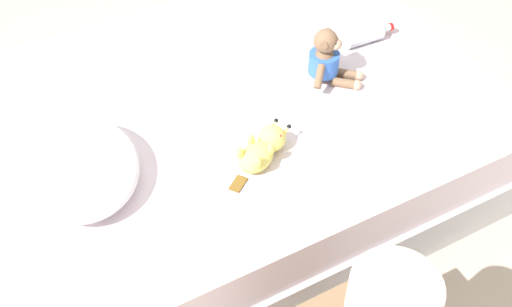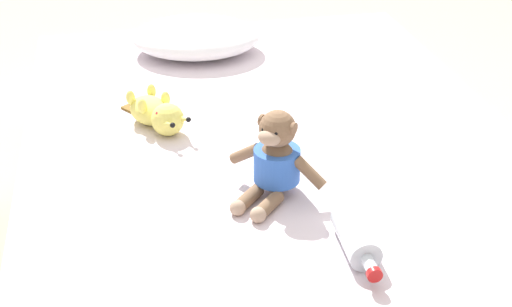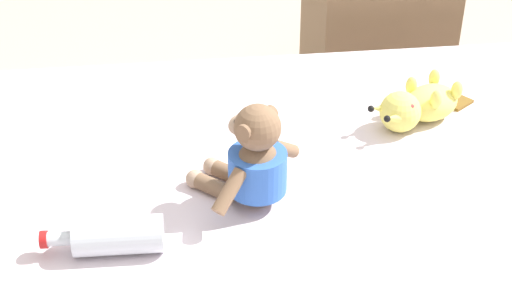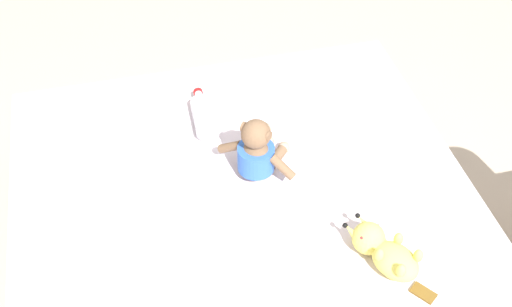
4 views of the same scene
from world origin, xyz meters
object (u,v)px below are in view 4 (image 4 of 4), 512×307
plush_yellow_creature (384,251)px  glass_bottle (203,116)px  bed (264,301)px  plush_monkey (258,152)px

plush_yellow_creature → glass_bottle: plush_yellow_creature is taller
bed → plush_monkey: bearing=-100.5°
plush_monkey → glass_bottle: size_ratio=1.09×
glass_bottle → plush_yellow_creature: bearing=119.0°
bed → plush_yellow_creature: (-0.34, 0.08, 0.26)m
bed → glass_bottle: size_ratio=8.52×
plush_yellow_creature → glass_bottle: bearing=-61.0°
bed → glass_bottle: 0.69m
plush_monkey → bed: bearing=79.5°
plush_monkey → glass_bottle: bearing=-65.4°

